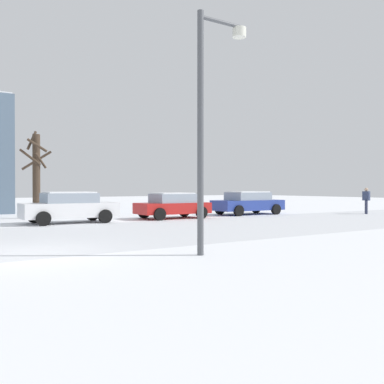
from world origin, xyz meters
The scene contains 8 objects.
ground_plane centered at (0.00, 0.00, 0.00)m, with size 120.00×120.00×0.00m, color white.
road_surface centered at (0.00, 3.32, 0.00)m, with size 80.00×8.64×0.00m.
street_lamp centered at (3.85, -2.54, 3.65)m, with size 1.50×0.36×6.05m.
parked_car_white centered at (3.83, 8.66, 0.75)m, with size 4.36×2.09×1.47m.
parked_car_red centered at (9.41, 8.59, 0.71)m, with size 3.94×2.10×1.38m.
parked_car_blue centered at (14.99, 8.92, 0.73)m, with size 4.51×2.15×1.42m.
pedestrian_crossing centered at (21.61, 5.28, 0.96)m, with size 0.45×0.45×1.64m.
tree_far_left centered at (3.27, 12.68, 2.44)m, with size 1.88×1.90×4.76m.
Camera 1 is at (-2.41, -11.36, 1.69)m, focal length 40.30 mm.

